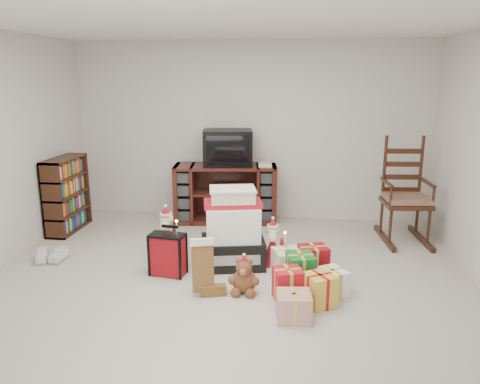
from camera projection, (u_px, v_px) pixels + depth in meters
name	position (u px, v px, depth m)	size (l,w,h in m)	color
room	(220.00, 164.00, 4.22)	(5.01, 5.01, 2.51)	#B4AFA5
tv_stand	(225.00, 193.00, 6.60)	(1.47, 0.67, 0.81)	#481914
bookshelf	(67.00, 196.00, 6.19)	(0.27, 0.81, 0.98)	#3C1B10
rocking_chair	(404.00, 204.00, 5.86)	(0.62, 0.94, 1.35)	#3C1B10
gift_pile	(233.00, 233.00, 5.05)	(0.76, 0.62, 0.85)	black
red_suitcase	(168.00, 254.00, 4.83)	(0.36, 0.23, 0.52)	maroon
stocking	(203.00, 267.00, 4.39)	(0.26, 0.11, 0.56)	#0D791E
teddy_bear	(244.00, 278.00, 4.45)	(0.23, 0.21, 0.34)	brown
santa_figurine	(272.00, 249.00, 5.02)	(0.27, 0.26, 0.56)	maroon
mrs_claus_figurine	(167.00, 239.00, 5.25)	(0.31, 0.29, 0.63)	maroon
sneaker_pair	(51.00, 257.00, 5.23)	(0.34, 0.29, 0.10)	silver
gift_cluster	(307.00, 280.00, 4.45)	(0.77, 1.12, 0.26)	#AF141E
crt_television	(228.00, 148.00, 6.44)	(0.73, 0.58, 0.49)	black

